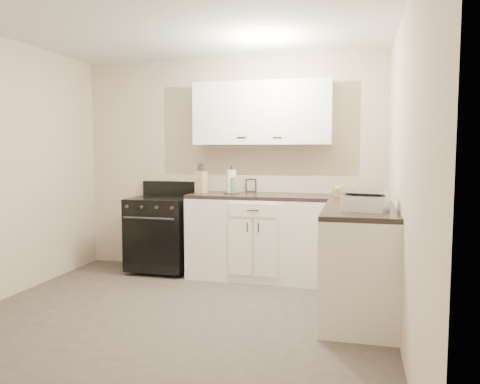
% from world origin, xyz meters
% --- Properties ---
extents(floor, '(3.60, 3.60, 0.00)m').
position_xyz_m(floor, '(0.00, 0.00, 0.00)').
color(floor, '#473F38').
rests_on(floor, ground).
extents(ceiling, '(3.60, 3.60, 0.00)m').
position_xyz_m(ceiling, '(0.00, 0.00, 2.50)').
color(ceiling, white).
rests_on(ceiling, wall_back).
extents(wall_back, '(3.60, 0.00, 3.60)m').
position_xyz_m(wall_back, '(0.00, 1.80, 1.25)').
color(wall_back, beige).
rests_on(wall_back, ground).
extents(wall_right, '(0.00, 3.60, 3.60)m').
position_xyz_m(wall_right, '(1.80, 0.00, 1.25)').
color(wall_right, beige).
rests_on(wall_right, ground).
extents(wall_front, '(3.60, 0.00, 3.60)m').
position_xyz_m(wall_front, '(0.00, -1.80, 1.25)').
color(wall_front, beige).
rests_on(wall_front, ground).
extents(base_cabinets_back, '(1.55, 0.60, 0.90)m').
position_xyz_m(base_cabinets_back, '(0.43, 1.50, 0.45)').
color(base_cabinets_back, white).
rests_on(base_cabinets_back, floor).
extents(base_cabinets_right, '(0.60, 1.90, 0.90)m').
position_xyz_m(base_cabinets_right, '(1.50, 0.85, 0.45)').
color(base_cabinets_right, white).
rests_on(base_cabinets_right, floor).
extents(countertop_back, '(1.55, 0.60, 0.04)m').
position_xyz_m(countertop_back, '(0.43, 1.50, 0.92)').
color(countertop_back, black).
rests_on(countertop_back, base_cabinets_back).
extents(countertop_right, '(0.60, 1.90, 0.04)m').
position_xyz_m(countertop_right, '(1.50, 0.85, 0.92)').
color(countertop_right, black).
rests_on(countertop_right, base_cabinets_right).
extents(upper_cabinets, '(1.55, 0.30, 0.70)m').
position_xyz_m(upper_cabinets, '(0.43, 1.65, 1.84)').
color(upper_cabinets, white).
rests_on(upper_cabinets, wall_back).
extents(stove, '(0.69, 0.59, 0.83)m').
position_xyz_m(stove, '(-0.75, 1.48, 0.46)').
color(stove, black).
rests_on(stove, floor).
extents(knife_block, '(0.14, 0.13, 0.25)m').
position_xyz_m(knife_block, '(-0.27, 1.55, 1.06)').
color(knife_block, '#D1BA81').
rests_on(knife_block, countertop_back).
extents(paper_towel, '(0.13, 0.13, 0.27)m').
position_xyz_m(paper_towel, '(0.10, 1.51, 1.07)').
color(paper_towel, white).
rests_on(paper_towel, countertop_back).
extents(soap_bottle, '(0.07, 0.07, 0.19)m').
position_xyz_m(soap_bottle, '(0.13, 1.47, 1.03)').
color(soap_bottle, green).
rests_on(soap_bottle, countertop_back).
extents(picture_frame, '(0.13, 0.09, 0.16)m').
position_xyz_m(picture_frame, '(0.27, 1.76, 1.02)').
color(picture_frame, black).
rests_on(picture_frame, countertop_back).
extents(wicker_basket, '(0.29, 0.23, 0.09)m').
position_xyz_m(wicker_basket, '(1.36, 1.52, 0.98)').
color(wicker_basket, '#A7854F').
rests_on(wicker_basket, countertop_right).
extents(countertop_grill, '(0.40, 0.39, 0.12)m').
position_xyz_m(countertop_grill, '(1.54, 0.35, 1.00)').
color(countertop_grill, white).
rests_on(countertop_grill, countertop_right).
extents(oven_mitt_near, '(0.02, 0.16, 0.28)m').
position_xyz_m(oven_mitt_near, '(1.18, 0.43, 0.47)').
color(oven_mitt_near, black).
rests_on(oven_mitt_near, base_cabinets_right).
extents(oven_mitt_far, '(0.02, 0.14, 0.24)m').
position_xyz_m(oven_mitt_far, '(1.18, 0.53, 0.53)').
color(oven_mitt_far, black).
rests_on(oven_mitt_far, base_cabinets_right).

